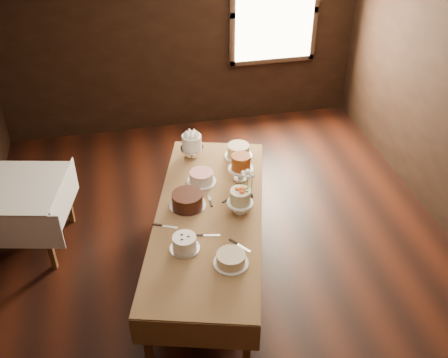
% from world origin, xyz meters
% --- Properties ---
extents(floor, '(5.00, 6.00, 0.01)m').
position_xyz_m(floor, '(0.00, 0.00, 0.00)').
color(floor, black).
rests_on(floor, ground).
extents(wall_back, '(5.00, 0.02, 2.80)m').
position_xyz_m(wall_back, '(0.00, 3.00, 1.40)').
color(wall_back, black).
rests_on(wall_back, ground).
extents(window, '(1.10, 0.05, 1.30)m').
position_xyz_m(window, '(1.30, 2.94, 1.60)').
color(window, '#FFEABF').
rests_on(window, wall_back).
extents(display_table, '(1.64, 2.70, 0.78)m').
position_xyz_m(display_table, '(-0.21, -0.09, 0.73)').
color(display_table, '#492A13').
rests_on(display_table, ground).
extents(side_table, '(1.10, 1.10, 0.78)m').
position_xyz_m(side_table, '(-2.05, 0.76, 0.68)').
color(side_table, '#492A13').
rests_on(side_table, ground).
extents(cake_meringue, '(0.30, 0.30, 0.27)m').
position_xyz_m(cake_meringue, '(-0.20, 0.92, 0.90)').
color(cake_meringue, silver).
rests_on(cake_meringue, display_table).
extents(cake_speckled, '(0.30, 0.30, 0.14)m').
position_xyz_m(cake_speckled, '(0.29, 0.81, 0.85)').
color(cake_speckled, white).
rests_on(cake_speckled, display_table).
extents(cake_lattice, '(0.30, 0.30, 0.11)m').
position_xyz_m(cake_lattice, '(-0.19, 0.42, 0.84)').
color(cake_lattice, white).
rests_on(cake_lattice, display_table).
extents(cake_caramel, '(0.28, 0.28, 0.30)m').
position_xyz_m(cake_caramel, '(0.22, 0.39, 0.91)').
color(cake_caramel, white).
rests_on(cake_caramel, display_table).
extents(cake_chocolate, '(0.42, 0.42, 0.14)m').
position_xyz_m(cake_chocolate, '(-0.39, 0.07, 0.85)').
color(cake_chocolate, silver).
rests_on(cake_chocolate, display_table).
extents(cake_flowers, '(0.25, 0.25, 0.26)m').
position_xyz_m(cake_flowers, '(0.09, -0.12, 0.89)').
color(cake_flowers, white).
rests_on(cake_flowers, display_table).
extents(cake_swirl, '(0.28, 0.28, 0.13)m').
position_xyz_m(cake_swirl, '(-0.50, -0.51, 0.85)').
color(cake_swirl, silver).
rests_on(cake_swirl, display_table).
extents(cake_cream, '(0.32, 0.32, 0.11)m').
position_xyz_m(cake_cream, '(-0.15, -0.77, 0.83)').
color(cake_cream, white).
rests_on(cake_cream, display_table).
extents(cake_server_a, '(0.24, 0.07, 0.01)m').
position_xyz_m(cake_server_a, '(-0.24, -0.40, 0.79)').
color(cake_server_a, silver).
rests_on(cake_server_a, display_table).
extents(cake_server_b, '(0.16, 0.21, 0.01)m').
position_xyz_m(cake_server_b, '(-0.00, -0.62, 0.79)').
color(cake_server_b, silver).
rests_on(cake_server_b, display_table).
extents(cake_server_c, '(0.03, 0.24, 0.01)m').
position_xyz_m(cake_server_c, '(-0.16, 0.17, 0.79)').
color(cake_server_c, silver).
rests_on(cake_server_c, display_table).
extents(cake_server_d, '(0.22, 0.13, 0.01)m').
position_xyz_m(cake_server_d, '(0.10, 0.12, 0.79)').
color(cake_server_d, silver).
rests_on(cake_server_d, display_table).
extents(cake_server_e, '(0.23, 0.12, 0.01)m').
position_xyz_m(cake_server_e, '(-0.59, -0.20, 0.79)').
color(cake_server_e, silver).
rests_on(cake_server_e, display_table).
extents(flower_vase, '(0.16, 0.16, 0.13)m').
position_xyz_m(flower_vase, '(0.19, 0.03, 0.85)').
color(flower_vase, '#2D2823').
rests_on(flower_vase, display_table).
extents(flower_bouquet, '(0.14, 0.14, 0.20)m').
position_xyz_m(flower_bouquet, '(0.19, 0.03, 1.03)').
color(flower_bouquet, white).
rests_on(flower_bouquet, flower_vase).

